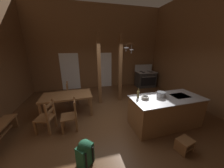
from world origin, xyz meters
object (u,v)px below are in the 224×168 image
object	(u,v)px
kitchen_island	(165,111)
mixing_bowl_on_counter	(145,97)
ladderback_chair_at_table_end	(71,115)
dining_table	(67,97)
backpack	(85,152)
stockpot_on_counter	(161,94)
ladderback_chair_by_post	(47,117)
stove_range	(145,79)
ladderback_chair_near_window	(71,93)
step_stool	(185,144)
bottle_tall_on_counter	(138,94)

from	to	relation	value
kitchen_island	mixing_bowl_on_counter	bearing A→B (deg)	173.10
kitchen_island	ladderback_chair_at_table_end	size ratio (longest dim) A/B	2.31
dining_table	backpack	xyz separation A→B (m)	(0.54, -2.19, -0.34)
stockpot_on_counter	kitchen_island	bearing A→B (deg)	-24.67
ladderback_chair_by_post	ladderback_chair_at_table_end	distance (m)	0.67
stove_range	ladderback_chair_near_window	size ratio (longest dim) A/B	1.39
stove_range	ladderback_chair_near_window	xyz separation A→B (m)	(-4.27, -1.29, -0.03)
stove_range	stockpot_on_counter	size ratio (longest dim) A/B	4.12
stove_range	backpack	xyz separation A→B (m)	(-3.78, -4.35, -0.17)
stove_range	step_stool	xyz separation A→B (m)	(-1.50, -4.57, -0.30)
stove_range	stockpot_on_counter	distance (m)	3.85
dining_table	mixing_bowl_on_counter	distance (m)	2.70
step_stool	backpack	bearing A→B (deg)	174.56
dining_table	ladderback_chair_near_window	xyz separation A→B (m)	(0.05, 0.87, -0.20)
backpack	stockpot_on_counter	size ratio (longest dim) A/B	1.86
kitchen_island	stove_range	distance (m)	3.83
stove_range	ladderback_chair_by_post	distance (m)	5.68
ladderback_chair_near_window	stockpot_on_counter	size ratio (longest dim) A/B	2.96
stockpot_on_counter	mixing_bowl_on_counter	size ratio (longest dim) A/B	1.50
ladderback_chair_by_post	dining_table	bearing A→B (deg)	60.79
stove_range	ladderback_chair_at_table_end	bearing A→B (deg)	-143.14
backpack	stockpot_on_counter	world-z (taller)	stockpot_on_counter
ladderback_chair_by_post	ladderback_chair_at_table_end	world-z (taller)	same
dining_table	mixing_bowl_on_counter	size ratio (longest dim) A/B	8.11
dining_table	ladderback_chair_by_post	xyz separation A→B (m)	(-0.48, -0.87, -0.20)
stove_range	ladderback_chair_by_post	bearing A→B (deg)	-147.81
step_stool	stockpot_on_counter	bearing A→B (deg)	89.86
mixing_bowl_on_counter	kitchen_island	bearing A→B (deg)	-6.90
stove_range	ladderback_chair_near_window	distance (m)	4.47
stove_range	mixing_bowl_on_counter	bearing A→B (deg)	-119.84
ladderback_chair_by_post	ladderback_chair_at_table_end	size ratio (longest dim) A/B	1.00
ladderback_chair_near_window	stove_range	bearing A→B (deg)	16.85
dining_table	backpack	world-z (taller)	dining_table
dining_table	bottle_tall_on_counter	world-z (taller)	bottle_tall_on_counter
step_stool	ladderback_chair_at_table_end	size ratio (longest dim) A/B	0.43
backpack	step_stool	bearing A→B (deg)	-5.44
step_stool	ladderback_chair_near_window	world-z (taller)	ladderback_chair_near_window
stove_range	stockpot_on_counter	bearing A→B (deg)	-113.11
stove_range	backpack	distance (m)	5.77
backpack	bottle_tall_on_counter	bearing A→B (deg)	30.85
ladderback_chair_by_post	ladderback_chair_at_table_end	bearing A→B (deg)	-6.69
ladderback_chair_near_window	ladderback_chair_by_post	bearing A→B (deg)	-107.20
kitchen_island	ladderback_chair_near_window	bearing A→B (deg)	142.07
ladderback_chair_by_post	stockpot_on_counter	bearing A→B (deg)	-8.30
kitchen_island	ladderback_chair_at_table_end	distance (m)	2.86
ladderback_chair_near_window	ladderback_chair_by_post	xyz separation A→B (m)	(-0.54, -1.73, 0.00)
ladderback_chair_near_window	mixing_bowl_on_counter	bearing A→B (deg)	-44.37
kitchen_island	mixing_bowl_on_counter	xyz separation A→B (m)	(-0.68, 0.08, 0.51)
stove_range	mixing_bowl_on_counter	world-z (taller)	stove_range
backpack	stockpot_on_counter	distance (m)	2.53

